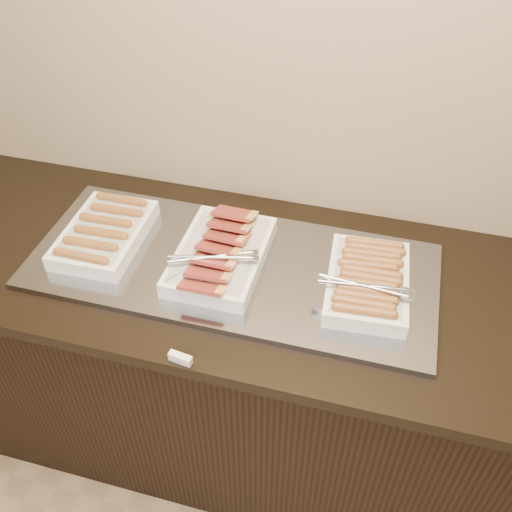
{
  "coord_description": "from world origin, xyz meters",
  "views": [
    {
      "loc": [
        0.41,
        0.96,
        2.08
      ],
      "look_at": [
        0.1,
        2.13,
        0.97
      ],
      "focal_mm": 40.0,
      "sensor_mm": 36.0,
      "label": 1
    }
  ],
  "objects_px": {
    "dish_left": "(105,233)",
    "dish_center": "(220,255)",
    "counter": "(229,359)",
    "warming_tray": "(232,266)",
    "dish_right": "(368,281)"
  },
  "relations": [
    {
      "from": "dish_left",
      "to": "dish_center",
      "type": "xyz_separation_m",
      "value": [
        0.37,
        -0.0,
        0.0
      ]
    },
    {
      "from": "warming_tray",
      "to": "dish_left",
      "type": "bearing_deg",
      "value": 180.0
    },
    {
      "from": "dish_left",
      "to": "dish_right",
      "type": "height_order",
      "value": "dish_right"
    },
    {
      "from": "warming_tray",
      "to": "dish_left",
      "type": "xyz_separation_m",
      "value": [
        -0.41,
        0.0,
        0.04
      ]
    },
    {
      "from": "dish_center",
      "to": "counter",
      "type": "bearing_deg",
      "value": 23.05
    },
    {
      "from": "counter",
      "to": "dish_right",
      "type": "xyz_separation_m",
      "value": [
        0.42,
        -0.0,
        0.5
      ]
    },
    {
      "from": "counter",
      "to": "warming_tray",
      "type": "relative_size",
      "value": 1.72
    },
    {
      "from": "warming_tray",
      "to": "dish_center",
      "type": "distance_m",
      "value": 0.05
    },
    {
      "from": "warming_tray",
      "to": "dish_center",
      "type": "xyz_separation_m",
      "value": [
        -0.03,
        -0.0,
        0.04
      ]
    },
    {
      "from": "counter",
      "to": "dish_right",
      "type": "relative_size",
      "value": 5.95
    },
    {
      "from": "counter",
      "to": "warming_tray",
      "type": "height_order",
      "value": "warming_tray"
    },
    {
      "from": "warming_tray",
      "to": "dish_right",
      "type": "relative_size",
      "value": 3.46
    },
    {
      "from": "warming_tray",
      "to": "dish_left",
      "type": "relative_size",
      "value": 3.5
    },
    {
      "from": "dish_left",
      "to": "dish_right",
      "type": "bearing_deg",
      "value": -1.45
    },
    {
      "from": "warming_tray",
      "to": "dish_right",
      "type": "height_order",
      "value": "dish_right"
    }
  ]
}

